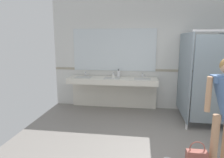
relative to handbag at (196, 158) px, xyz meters
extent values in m
cube|color=silver|center=(-0.19, 2.65, 1.34)|extent=(6.14, 0.12, 2.94)
cube|color=#9E937F|center=(-0.19, 2.58, 0.91)|extent=(6.14, 0.01, 0.06)
cube|color=silver|center=(-1.58, 2.28, 0.66)|extent=(2.33, 0.58, 0.14)
cube|color=silver|center=(-1.58, 2.53, 0.23)|extent=(2.33, 0.08, 0.73)
cube|color=beige|center=(-2.36, 2.25, 0.68)|extent=(0.42, 0.32, 0.11)
cylinder|color=silver|center=(-2.36, 2.48, 0.79)|extent=(0.04, 0.04, 0.11)
cylinder|color=silver|center=(-2.36, 2.42, 0.83)|extent=(0.03, 0.11, 0.03)
sphere|color=silver|center=(-2.29, 2.49, 0.76)|extent=(0.04, 0.04, 0.04)
cube|color=beige|center=(-1.58, 2.25, 0.68)|extent=(0.42, 0.32, 0.11)
cylinder|color=silver|center=(-1.58, 2.48, 0.79)|extent=(0.04, 0.04, 0.11)
cylinder|color=silver|center=(-1.58, 2.42, 0.83)|extent=(0.03, 0.11, 0.03)
sphere|color=silver|center=(-1.51, 2.49, 0.76)|extent=(0.04, 0.04, 0.04)
cube|color=beige|center=(-0.81, 2.25, 0.68)|extent=(0.42, 0.32, 0.11)
cylinder|color=silver|center=(-0.81, 2.48, 0.79)|extent=(0.04, 0.04, 0.11)
cylinder|color=silver|center=(-0.81, 2.42, 0.83)|extent=(0.03, 0.11, 0.03)
sphere|color=silver|center=(-0.74, 2.49, 0.76)|extent=(0.04, 0.04, 0.04)
cube|color=silver|center=(-1.58, 2.58, 1.44)|extent=(2.23, 0.02, 1.12)
cube|color=gray|center=(0.13, 1.90, 0.92)|extent=(0.03, 1.33, 1.88)
cylinder|color=silver|center=(0.13, 1.30, -0.08)|extent=(0.05, 0.05, 0.12)
cube|color=gray|center=(0.60, 1.27, 0.92)|extent=(0.85, 0.03, 1.78)
cylinder|color=tan|center=(0.25, 0.07, 0.26)|extent=(0.11, 0.11, 0.79)
cylinder|color=tan|center=(0.10, 0.04, 0.96)|extent=(0.08, 0.08, 0.50)
torus|color=#934C42|center=(0.00, 0.00, 0.15)|extent=(0.22, 0.02, 0.22)
cylinder|color=white|center=(-1.44, 2.45, 0.82)|extent=(0.07, 0.07, 0.17)
cylinder|color=black|center=(-1.44, 2.45, 0.92)|extent=(0.03, 0.03, 0.04)
cylinder|color=white|center=(-1.55, 2.20, 0.78)|extent=(0.07, 0.07, 0.09)
camera|label=1|loc=(-0.85, -2.86, 1.71)|focal=32.45mm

